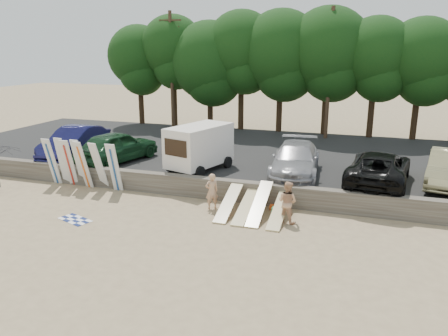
{
  "coord_description": "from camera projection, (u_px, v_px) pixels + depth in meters",
  "views": [
    {
      "loc": [
        4.71,
        -15.68,
        6.99
      ],
      "look_at": [
        -1.43,
        3.0,
        1.56
      ],
      "focal_mm": 35.0,
      "sensor_mm": 36.0,
      "label": 1
    }
  ],
  "objects": [
    {
      "name": "gear_bag",
      "position": [
        273.0,
        207.0,
        19.48
      ],
      "size": [
        0.32,
        0.27,
        0.22
      ],
      "primitive_type": "cube",
      "rotation": [
        0.0,
        0.0,
        0.07
      ],
      "color": "#EA541B",
      "rests_on": "ground"
    },
    {
      "name": "surfboard_upright_0",
      "position": [
        52.0,
        161.0,
        22.75
      ],
      "size": [
        0.53,
        0.73,
        2.53
      ],
      "primitive_type": "cube",
      "rotation": [
        0.25,
        0.0,
        -0.04
      ],
      "color": "silver",
      "rests_on": "ground"
    },
    {
      "name": "seawall",
      "position": [
        253.0,
        193.0,
        20.25
      ],
      "size": [
        44.0,
        0.5,
        1.0
      ],
      "primitive_type": "cube",
      "color": "#6B6356",
      "rests_on": "ground"
    },
    {
      "name": "treeline",
      "position": [
        307.0,
        54.0,
        31.95
      ],
      "size": [
        33.17,
        6.22,
        9.23
      ],
      "color": "#382616",
      "rests_on": "parking_lot"
    },
    {
      "name": "box_trailer",
      "position": [
        199.0,
        145.0,
        22.94
      ],
      "size": [
        2.95,
        4.11,
        2.38
      ],
      "rotation": [
        0.0,
        0.0,
        -0.3
      ],
      "color": "white",
      "rests_on": "parking_lot"
    },
    {
      "name": "surfboard_upright_6",
      "position": [
        114.0,
        168.0,
        21.56
      ],
      "size": [
        0.56,
        0.76,
        2.53
      ],
      "primitive_type": "cube",
      "rotation": [
        0.26,
        0.0,
        0.08
      ],
      "color": "silver",
      "rests_on": "ground"
    },
    {
      "name": "car_3",
      "position": [
        379.0,
        168.0,
        20.72
      ],
      "size": [
        3.25,
        5.94,
        1.58
      ],
      "primitive_type": "imported",
      "rotation": [
        0.0,
        0.0,
        3.03
      ],
      "color": "black",
      "rests_on": "parking_lot"
    },
    {
      "name": "beach_towel",
      "position": [
        75.0,
        220.0,
        18.36
      ],
      "size": [
        1.92,
        1.92,
        0.0
      ],
      "primitive_type": "plane",
      "rotation": [
        0.0,
        0.0,
        -0.35
      ],
      "color": "white",
      "rests_on": "ground"
    },
    {
      "name": "beachgoer_a",
      "position": [
        212.0,
        191.0,
        19.43
      ],
      "size": [
        0.71,
        0.68,
        1.64
      ],
      "primitive_type": "imported",
      "rotation": [
        0.0,
        0.0,
        3.81
      ],
      "color": "tan",
      "rests_on": "ground"
    },
    {
      "name": "car_2",
      "position": [
        295.0,
        160.0,
        22.09
      ],
      "size": [
        2.72,
        5.79,
        1.63
      ],
      "primitive_type": "imported",
      "rotation": [
        0.0,
        0.0,
        0.08
      ],
      "color": "#969499",
      "rests_on": "parking_lot"
    },
    {
      "name": "surfboard_upright_5",
      "position": [
        99.0,
        166.0,
        21.95
      ],
      "size": [
        0.64,
        0.91,
        2.5
      ],
      "primitive_type": "cube",
      "rotation": [
        0.3,
        0.0,
        -0.17
      ],
      "color": "silver",
      "rests_on": "ground"
    },
    {
      "name": "surfboard_low_3",
      "position": [
        280.0,
        209.0,
        18.38
      ],
      "size": [
        0.56,
        2.92,
        0.83
      ],
      "primitive_type": "cube",
      "rotation": [
        0.26,
        0.0,
        0.0
      ],
      "color": "#DAC489",
      "rests_on": "ground"
    },
    {
      "name": "cooler",
      "position": [
        276.0,
        211.0,
        18.88
      ],
      "size": [
        0.38,
        0.3,
        0.32
      ],
      "primitive_type": "cube",
      "rotation": [
        0.0,
        0.0,
        0.01
      ],
      "color": "#299753",
      "rests_on": "ground"
    },
    {
      "name": "surfboard_upright_2",
      "position": [
        69.0,
        163.0,
        22.47
      ],
      "size": [
        0.56,
        0.78,
        2.52
      ],
      "primitive_type": "cube",
      "rotation": [
        0.27,
        0.0,
        0.09
      ],
      "color": "silver",
      "rests_on": "ground"
    },
    {
      "name": "beachgoer_b",
      "position": [
        287.0,
        202.0,
        17.91
      ],
      "size": [
        1.03,
        0.92,
        1.75
      ],
      "primitive_type": "imported",
      "rotation": [
        0.0,
        0.0,
        2.79
      ],
      "color": "tan",
      "rests_on": "ground"
    },
    {
      "name": "ground",
      "position": [
        235.0,
        227.0,
        17.64
      ],
      "size": [
        120.0,
        120.0,
        0.0
      ],
      "primitive_type": "plane",
      "color": "tan",
      "rests_on": "ground"
    },
    {
      "name": "parking_lot",
      "position": [
        283.0,
        158.0,
        27.16
      ],
      "size": [
        44.0,
        14.5,
        0.7
      ],
      "primitive_type": "cube",
      "color": "#282828",
      "rests_on": "ground"
    },
    {
      "name": "surfboard_upright_4",
      "position": [
        83.0,
        165.0,
        22.09
      ],
      "size": [
        0.61,
        0.8,
        2.53
      ],
      "primitive_type": "cube",
      "rotation": [
        0.26,
        0.0,
        -0.17
      ],
      "color": "silver",
      "rests_on": "ground"
    },
    {
      "name": "surfboard_low_1",
      "position": [
        246.0,
        206.0,
        18.84
      ],
      "size": [
        0.56,
        2.92,
        0.81
      ],
      "primitive_type": "cube",
      "rotation": [
        0.25,
        0.0,
        0.0
      ],
      "color": "#DAC489",
      "rests_on": "ground"
    },
    {
      "name": "utility_poles",
      "position": [
        329.0,
        71.0,
        30.24
      ],
      "size": [
        25.8,
        0.26,
        9.0
      ],
      "color": "#473321",
      "rests_on": "parking_lot"
    },
    {
      "name": "surfboard_low_0",
      "position": [
        229.0,
        202.0,
        19.08
      ],
      "size": [
        0.56,
        2.87,
        1.0
      ],
      "primitive_type": "cube",
      "rotation": [
        0.32,
        0.0,
        0.0
      ],
      "color": "#DAC489",
      "rests_on": "ground"
    },
    {
      "name": "car_0",
      "position": [
        75.0,
        142.0,
        25.96
      ],
      "size": [
        2.25,
        5.49,
        1.77
      ],
      "primitive_type": "imported",
      "rotation": [
        0.0,
        0.0,
        0.07
      ],
      "color": "#121341",
      "rests_on": "parking_lot"
    },
    {
      "name": "surfboard_upright_1",
      "position": [
        63.0,
        161.0,
        22.71
      ],
      "size": [
        0.53,
        0.56,
        2.57
      ],
      "primitive_type": "cube",
      "rotation": [
        0.18,
        0.0,
        -0.05
      ],
      "color": "silver",
      "rests_on": "ground"
    },
    {
      "name": "car_1",
      "position": [
        117.0,
        146.0,
        24.77
      ],
      "size": [
        3.29,
        5.55,
        1.77
      ],
      "primitive_type": "imported",
      "rotation": [
        0.0,
        0.0,
        2.9
      ],
      "color": "#14381D",
      "rests_on": "parking_lot"
    },
    {
      "name": "surfboard_upright_3",
      "position": [
        80.0,
        163.0,
        22.42
      ],
      "size": [
        0.55,
        0.7,
        2.54
      ],
      "primitive_type": "cube",
      "rotation": [
        0.23,
        0.0,
        -0.09
      ],
      "color": "silver",
      "rests_on": "ground"
    },
    {
      "name": "surfboard_low_2",
      "position": [
        260.0,
        203.0,
        18.58
      ],
      "size": [
        0.56,
        2.81,
        1.18
      ],
      "primitive_type": "cube",
      "rotation": [
        0.38,
        0.0,
        0.0
      ],
      "color": "#DAC489",
      "rests_on": "ground"
    }
  ]
}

